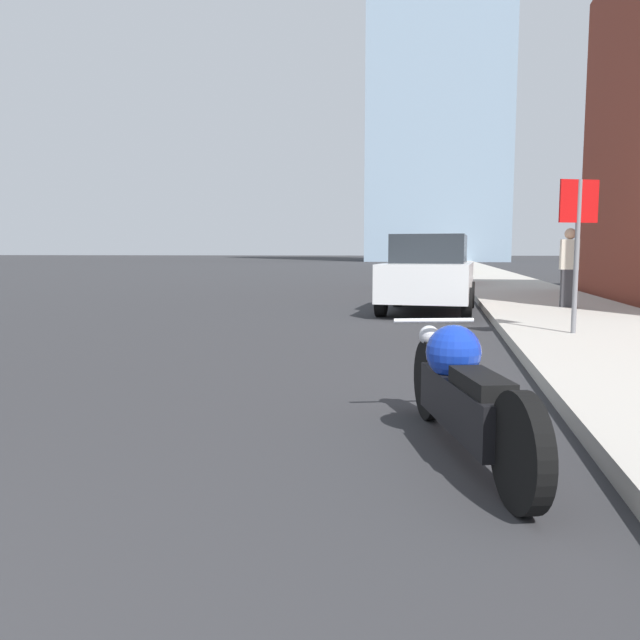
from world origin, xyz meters
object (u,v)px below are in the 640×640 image
object	(u,v)px
motorcycle	(462,392)
parked_car_white	(429,274)
parked_car_yellow	(437,260)
stop_sign	(578,229)
parked_car_black	(435,257)
parked_car_red	(433,264)
pedestrian	(569,267)
parked_car_blue	(438,256)

from	to	relation	value
motorcycle	parked_car_white	xyz separation A→B (m)	(-0.35, 9.70, 0.43)
parked_car_white	parked_car_yellow	distance (m)	22.77
motorcycle	parked_car_white	size ratio (longest dim) A/B	0.57
motorcycle	stop_sign	size ratio (longest dim) A/B	1.08
motorcycle	parked_car_black	bearing A→B (deg)	74.98
parked_car_white	parked_car_red	bearing A→B (deg)	94.09
motorcycle	parked_car_yellow	xyz separation A→B (m)	(-0.25, 32.47, 0.44)
motorcycle	parked_car_black	xyz separation A→B (m)	(-0.40, 45.38, 0.46)
parked_car_red	parked_car_black	distance (m)	25.71
parked_car_red	parked_car_yellow	size ratio (longest dim) A/B	0.99
stop_sign	pedestrian	world-z (taller)	stop_sign
parked_car_white	parked_car_black	bearing A→B (deg)	94.29
motorcycle	stop_sign	world-z (taller)	stop_sign
parked_car_white	parked_car_blue	world-z (taller)	parked_car_blue
parked_car_yellow	parked_car_blue	distance (m)	25.34
motorcycle	parked_car_yellow	distance (m)	32.47
parked_car_white	parked_car_red	distance (m)	9.97
stop_sign	parked_car_blue	bearing A→B (deg)	92.12
parked_car_white	pedestrian	distance (m)	2.89
motorcycle	parked_car_yellow	world-z (taller)	parked_car_yellow
parked_car_yellow	pedestrian	bearing A→B (deg)	-78.48
parked_car_white	pedestrian	bearing A→B (deg)	5.31
pedestrian	stop_sign	bearing A→B (deg)	-99.86
parked_car_black	pedestrian	xyz separation A→B (m)	(2.94, -35.62, 0.13)
parked_car_black	pedestrian	distance (m)	35.75
pedestrian	parked_car_yellow	bearing A→B (deg)	96.98
parked_car_red	parked_car_blue	world-z (taller)	parked_car_blue
motorcycle	parked_car_blue	size ratio (longest dim) A/B	0.60
parked_car_white	pedestrian	world-z (taller)	pedestrian
motorcycle	parked_car_white	bearing A→B (deg)	76.56
parked_car_white	parked_car_yellow	bearing A→B (deg)	93.95
parked_car_black	parked_car_yellow	bearing A→B (deg)	-91.64
parked_car_white	parked_car_blue	distance (m)	48.11
parked_car_black	parked_car_blue	world-z (taller)	parked_car_black
parked_car_yellow	pedestrian	world-z (taller)	pedestrian
motorcycle	pedestrian	xyz separation A→B (m)	(2.54, 9.76, 0.59)
motorcycle	parked_car_red	xyz separation A→B (m)	(-0.33, 19.67, 0.43)
parked_car_black	parked_car_blue	bearing A→B (deg)	86.67
motorcycle	stop_sign	xyz separation A→B (m)	(1.76, 5.32, 1.23)
parked_car_blue	pedestrian	bearing A→B (deg)	-85.15
parked_car_red	motorcycle	bearing A→B (deg)	-92.15
parked_car_red	parked_car_blue	distance (m)	38.14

